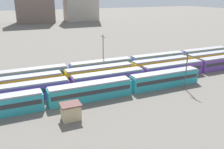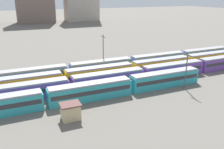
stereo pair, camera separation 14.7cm
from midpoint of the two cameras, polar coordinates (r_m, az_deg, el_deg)
ground_plane at (r=58.06m, az=-13.40°, el=-3.78°), size 600.00×600.00×0.00m
train_track_0 at (r=51.71m, az=-5.11°, el=-3.87°), size 55.80×3.06×3.75m
train_track_1 at (r=62.45m, az=7.10°, el=0.06°), size 74.70×3.06×3.75m
train_track_2 at (r=77.19m, az=17.09°, el=2.97°), size 112.50×3.06×3.75m
train_track_3 at (r=82.60m, az=16.10°, el=4.05°), size 112.50×3.06×3.75m
catenary_pole_0 at (r=58.93m, az=16.98°, el=1.33°), size 0.24×3.20×8.80m
catenary_pole_1 at (r=70.85m, az=-2.15°, el=5.65°), size 0.24×3.20×10.40m
signal_hut at (r=44.41m, az=-9.73°, el=-8.52°), size 3.60×3.00×3.04m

